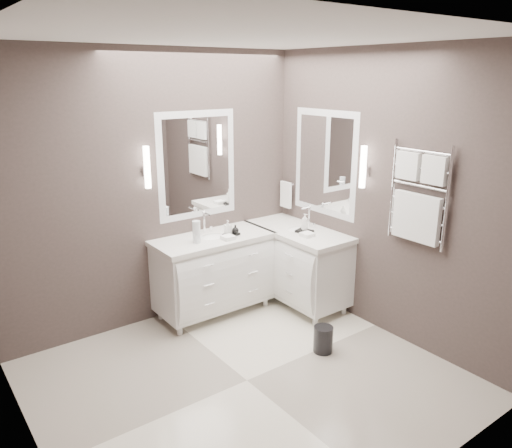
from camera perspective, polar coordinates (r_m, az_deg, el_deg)
floor at (r=4.35m, az=-1.05°, el=-17.49°), size 3.20×3.00×0.01m
ceiling at (r=3.61m, az=-1.29°, el=20.88°), size 3.20×3.00×0.01m
wall_back at (r=5.02m, az=-11.20°, el=3.85°), size 3.20×0.01×2.70m
wall_front at (r=2.75m, az=17.52°, el=-7.53°), size 3.20×0.01×2.70m
wall_left at (r=3.17m, az=-25.63°, el=-5.23°), size 0.01×3.00×2.70m
wall_right at (r=4.84m, az=14.53°, el=3.14°), size 0.01×3.00×2.70m
vanity_back at (r=5.25m, az=-4.89°, el=-5.22°), size 1.24×0.59×0.97m
vanity_right at (r=5.49m, az=4.72°, el=-4.20°), size 0.59×1.24×0.97m
mirror_back at (r=5.17m, az=-6.73°, el=6.69°), size 0.90×0.02×1.10m
mirror_right at (r=5.31m, az=7.87°, el=6.91°), size 0.02×0.90×1.10m
sconce_back at (r=4.85m, az=-12.33°, el=6.26°), size 0.06×0.06×0.40m
sconce_right at (r=4.87m, az=12.14°, el=6.30°), size 0.06×0.06×0.40m
towel_bar_corner at (r=5.77m, az=3.44°, el=3.43°), size 0.03×0.22×0.30m
towel_ladder at (r=4.55m, az=18.02°, el=2.56°), size 0.06×0.58×0.90m
waste_bin at (r=4.71m, az=7.68°, el=-12.92°), size 0.18×0.18×0.25m
amenity_tray_back at (r=5.14m, az=-2.84°, el=-1.20°), size 0.18×0.15×0.02m
amenity_tray_right at (r=5.26m, az=5.56°, el=-0.83°), size 0.17×0.20×0.02m
water_bottle at (r=4.92m, az=-6.81°, el=-0.92°), size 0.10×0.10×0.22m
soap_bottle_a at (r=5.12m, az=-3.25°, el=-0.33°), size 0.07×0.07×0.14m
soap_bottle_b at (r=5.12m, az=-2.38°, el=-0.60°), size 0.07×0.07×0.09m
soap_bottle_c at (r=5.23m, az=5.59°, el=0.22°), size 0.09×0.09×0.18m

